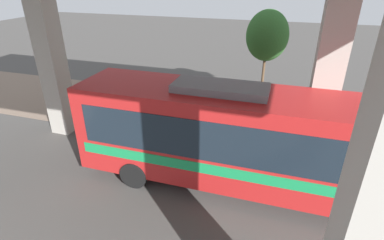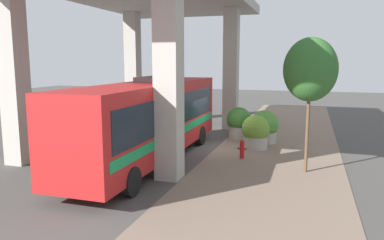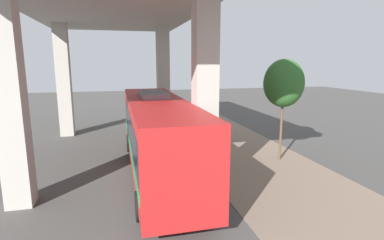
% 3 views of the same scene
% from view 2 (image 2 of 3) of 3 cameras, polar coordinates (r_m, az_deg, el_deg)
% --- Properties ---
extents(ground_plane, '(80.00, 80.00, 0.00)m').
position_cam_2_polar(ground_plane, '(19.49, 3.87, -4.20)').
color(ground_plane, '#474442').
rests_on(ground_plane, ground).
extents(sidewalk_strip, '(6.00, 40.00, 0.02)m').
position_cam_2_polar(sidewalk_strip, '(19.02, 12.71, -4.70)').
color(sidewalk_strip, '#7A6656').
rests_on(sidewalk_strip, ground).
extents(overpass, '(9.40, 19.13, 8.37)m').
position_cam_2_polar(overpass, '(20.50, -7.32, 16.88)').
color(overpass, '#ADA89E').
rests_on(overpass, ground).
extents(bus, '(2.63, 12.02, 3.74)m').
position_cam_2_polar(bus, '(16.50, -6.41, 0.53)').
color(bus, '#B21E1E').
rests_on(bus, ground).
extents(fire_hydrant, '(0.43, 0.21, 0.88)m').
position_cam_2_polar(fire_hydrant, '(17.32, 7.63, -4.42)').
color(fire_hydrant, '#B21919').
rests_on(fire_hydrant, ground).
extents(planter_front, '(1.52, 1.52, 1.81)m').
position_cam_2_polar(planter_front, '(20.70, 10.98, -1.07)').
color(planter_front, '#ADA89E').
rests_on(planter_front, ground).
extents(planter_middle, '(1.41, 1.41, 1.74)m').
position_cam_2_polar(planter_middle, '(19.23, 9.66, -1.87)').
color(planter_middle, '#ADA89E').
rests_on(planter_middle, ground).
extents(planter_back, '(1.43, 1.43, 1.81)m').
position_cam_2_polar(planter_back, '(21.76, 7.15, -0.41)').
color(planter_back, '#ADA89E').
rests_on(planter_back, ground).
extents(street_tree_near, '(2.06, 2.06, 5.35)m').
position_cam_2_polar(street_tree_near, '(15.26, 17.58, 7.30)').
color(street_tree_near, brown).
rests_on(street_tree_near, ground).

